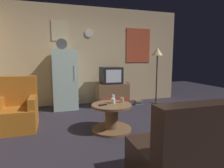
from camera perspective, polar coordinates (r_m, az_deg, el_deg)
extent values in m
plane|color=#2D2833|center=(3.38, 3.30, -14.78)|extent=(12.00, 12.00, 0.00)
cube|color=#D1B284|center=(5.49, -5.68, 8.30)|extent=(5.20, 0.10, 2.70)
cube|color=#C64C2D|center=(5.87, 7.89, 11.39)|extent=(0.76, 0.02, 1.00)
cube|color=beige|center=(5.36, -15.59, 15.20)|extent=(0.40, 0.02, 0.52)
cylinder|color=silver|center=(5.45, -6.97, 15.00)|extent=(0.22, 0.03, 0.22)
cube|color=silver|center=(5.00, -14.00, 1.28)|extent=(0.60, 0.60, 1.50)
cylinder|color=silver|center=(4.70, -11.18, 3.40)|extent=(0.02, 0.02, 0.36)
cylinder|color=#4C4C51|center=(4.90, -14.89, 11.55)|extent=(0.26, 0.04, 0.26)
cube|color=brown|center=(5.19, -0.02, -3.18)|extent=(0.84, 0.52, 0.62)
cube|color=#AD4733|center=(4.96, 0.89, -4.78)|extent=(0.76, 0.01, 0.15)
cube|color=black|center=(5.11, -0.34, 2.63)|extent=(0.54, 0.50, 0.44)
cube|color=silver|center=(4.87, 0.52, 2.37)|extent=(0.41, 0.01, 0.33)
cylinder|color=#332D28|center=(5.71, 13.05, -5.43)|extent=(0.24, 0.24, 0.02)
cylinder|color=#332D28|center=(5.59, 13.27, 1.46)|extent=(0.04, 0.04, 1.40)
cone|color=#F2D18C|center=(5.56, 13.52, 9.47)|extent=(0.32, 0.32, 0.22)
cylinder|color=brown|center=(3.55, -0.12, -13.34)|extent=(0.72, 0.72, 0.04)
cylinder|color=brown|center=(3.47, -0.13, -9.96)|extent=(0.24, 0.24, 0.44)
cylinder|color=brown|center=(3.41, -0.13, -6.45)|extent=(0.72, 0.72, 0.04)
cylinder|color=silver|center=(3.51, 0.37, -4.47)|extent=(0.05, 0.05, 0.15)
cylinder|color=silver|center=(3.46, 0.38, -5.16)|extent=(0.08, 0.08, 0.09)
cylinder|color=tan|center=(3.54, 3.00, -4.86)|extent=(0.08, 0.08, 0.09)
cube|color=black|center=(3.33, -2.80, -6.29)|extent=(0.16, 0.09, 0.02)
cube|color=#B2661E|center=(3.90, -26.65, -9.42)|extent=(0.68, 0.68, 0.40)
cube|color=#B2661E|center=(4.04, -26.47, -1.83)|extent=(0.68, 0.16, 0.56)
cube|color=#B2661E|center=(3.79, -22.73, -5.00)|extent=(0.12, 0.60, 0.20)
cube|color=black|center=(2.51, 27.03, -19.05)|extent=(1.70, 0.80, 0.40)
cube|color=teal|center=(5.42, 7.85, -5.99)|extent=(0.21, 0.13, 0.02)
cube|color=#7D58B2|center=(5.42, 7.86, -5.74)|extent=(0.22, 0.13, 0.03)
cube|color=teal|center=(5.41, 7.86, -5.48)|extent=(0.20, 0.13, 0.02)
cube|color=green|center=(5.41, 7.87, -5.22)|extent=(0.18, 0.16, 0.03)
cube|color=#A54439|center=(5.40, 7.87, -4.97)|extent=(0.21, 0.13, 0.02)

